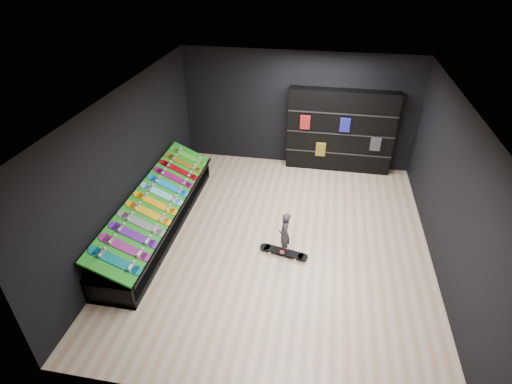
% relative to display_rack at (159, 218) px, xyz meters
% --- Properties ---
extents(floor, '(6.00, 7.00, 0.01)m').
position_rel_display_rack_xyz_m(floor, '(2.55, 0.00, -0.25)').
color(floor, '#CFAE8B').
rests_on(floor, ground).
extents(ceiling, '(6.00, 7.00, 0.01)m').
position_rel_display_rack_xyz_m(ceiling, '(2.55, 0.00, 2.75)').
color(ceiling, white).
rests_on(ceiling, ground).
extents(wall_back, '(6.00, 0.02, 3.00)m').
position_rel_display_rack_xyz_m(wall_back, '(2.55, 3.50, 1.25)').
color(wall_back, black).
rests_on(wall_back, ground).
extents(wall_front, '(6.00, 0.02, 3.00)m').
position_rel_display_rack_xyz_m(wall_front, '(2.55, -3.50, 1.25)').
color(wall_front, black).
rests_on(wall_front, ground).
extents(wall_left, '(0.02, 7.00, 3.00)m').
position_rel_display_rack_xyz_m(wall_left, '(-0.45, 0.00, 1.25)').
color(wall_left, black).
rests_on(wall_left, ground).
extents(wall_right, '(0.02, 7.00, 3.00)m').
position_rel_display_rack_xyz_m(wall_right, '(5.55, 0.00, 1.25)').
color(wall_right, black).
rests_on(wall_right, ground).
extents(display_rack, '(0.90, 4.50, 0.50)m').
position_rel_display_rack_xyz_m(display_rack, '(0.00, 0.00, 0.00)').
color(display_rack, black).
rests_on(display_rack, ground).
extents(turf_ramp, '(0.92, 4.50, 0.46)m').
position_rel_display_rack_xyz_m(turf_ramp, '(0.05, 0.00, 0.46)').
color(turf_ramp, '#116A10').
rests_on(turf_ramp, display_rack).
extents(back_shelving, '(2.69, 0.31, 2.15)m').
position_rel_display_rack_xyz_m(back_shelving, '(3.68, 3.32, 0.83)').
color(back_shelving, black).
rests_on(back_shelving, ground).
extents(floor_skateboard, '(1.00, 0.42, 0.09)m').
position_rel_display_rack_xyz_m(floor_skateboard, '(2.71, -0.42, -0.20)').
color(floor_skateboard, black).
rests_on(floor_skateboard, ground).
extents(child, '(0.16, 0.21, 0.53)m').
position_rel_display_rack_xyz_m(child, '(2.71, -0.42, 0.10)').
color(child, black).
rests_on(child, floor_skateboard).
extents(display_board_0, '(0.93, 0.22, 0.50)m').
position_rel_display_rack_xyz_m(display_board_0, '(0.06, -1.90, 0.49)').
color(display_board_0, '#0C8C99').
rests_on(display_board_0, turf_ramp).
extents(display_board_1, '(0.93, 0.22, 0.50)m').
position_rel_display_rack_xyz_m(display_board_1, '(0.06, -1.55, 0.49)').
color(display_board_1, '#2626BF').
rests_on(display_board_1, turf_ramp).
extents(display_board_2, '(0.93, 0.22, 0.50)m').
position_rel_display_rack_xyz_m(display_board_2, '(0.06, -1.21, 0.49)').
color(display_board_2, purple).
rests_on(display_board_2, turf_ramp).
extents(display_board_3, '(0.93, 0.22, 0.50)m').
position_rel_display_rack_xyz_m(display_board_3, '(0.06, -0.86, 0.49)').
color(display_board_3, black).
rests_on(display_board_3, turf_ramp).
extents(display_board_4, '(0.93, 0.22, 0.50)m').
position_rel_display_rack_xyz_m(display_board_4, '(0.06, -0.52, 0.49)').
color(display_board_4, orange).
rests_on(display_board_4, turf_ramp).
extents(display_board_5, '(0.93, 0.22, 0.50)m').
position_rel_display_rack_xyz_m(display_board_5, '(0.06, -0.17, 0.49)').
color(display_board_5, yellow).
rests_on(display_board_5, turf_ramp).
extents(display_board_6, '(0.93, 0.22, 0.50)m').
position_rel_display_rack_xyz_m(display_board_6, '(0.06, 0.17, 0.49)').
color(display_board_6, '#0CB2E5').
rests_on(display_board_6, turf_ramp).
extents(display_board_7, '(0.93, 0.22, 0.50)m').
position_rel_display_rack_xyz_m(display_board_7, '(0.06, 0.52, 0.49)').
color(display_board_7, blue).
rests_on(display_board_7, turf_ramp).
extents(display_board_8, '(0.93, 0.22, 0.50)m').
position_rel_display_rack_xyz_m(display_board_8, '(0.06, 0.86, 0.49)').
color(display_board_8, '#E5198C').
rests_on(display_board_8, turf_ramp).
extents(display_board_9, '(0.93, 0.22, 0.50)m').
position_rel_display_rack_xyz_m(display_board_9, '(0.06, 1.21, 0.49)').
color(display_board_9, red).
rests_on(display_board_9, turf_ramp).
extents(display_board_10, '(0.93, 0.22, 0.50)m').
position_rel_display_rack_xyz_m(display_board_10, '(0.06, 1.55, 0.49)').
color(display_board_10, yellow).
rests_on(display_board_10, turf_ramp).
extents(display_board_11, '(0.93, 0.22, 0.50)m').
position_rel_display_rack_xyz_m(display_board_11, '(0.06, 1.90, 0.49)').
color(display_board_11, green).
rests_on(display_board_11, turf_ramp).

